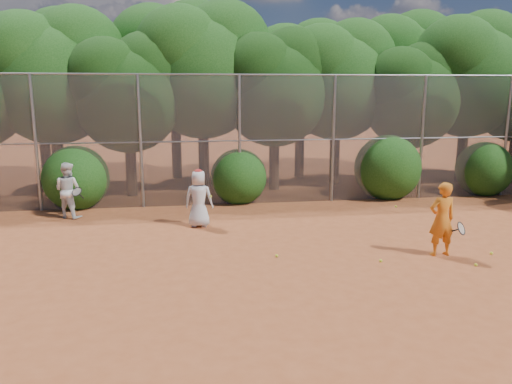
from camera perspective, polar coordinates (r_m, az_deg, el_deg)
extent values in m
plane|color=brown|center=(10.36, 7.59, -8.61)|extent=(80.00, 80.00, 0.00)
cylinder|color=gray|center=(15.99, -23.87, 5.05)|extent=(0.09, 0.09, 4.00)
cylinder|color=gray|center=(15.46, -13.06, 5.56)|extent=(0.09, 0.09, 4.00)
cylinder|color=gray|center=(15.51, -1.89, 5.87)|extent=(0.09, 0.09, 4.00)
cylinder|color=gray|center=(16.12, 8.82, 5.96)|extent=(0.09, 0.09, 4.00)
cylinder|color=gray|center=(17.24, 18.44, 5.87)|extent=(0.09, 0.09, 4.00)
cylinder|color=gray|center=(18.78, 26.69, 5.66)|extent=(0.09, 0.09, 4.00)
cylinder|color=gray|center=(15.58, 1.81, 13.26)|extent=(20.00, 0.05, 0.05)
cylinder|color=gray|center=(15.65, 1.77, 5.93)|extent=(20.00, 0.04, 0.04)
cube|color=slate|center=(15.65, 1.77, 5.93)|extent=(20.00, 0.02, 4.00)
cylinder|color=black|center=(18.48, -21.67, 3.68)|extent=(0.38, 0.38, 2.52)
sphere|color=#164110|center=(18.33, -22.27, 11.34)|extent=(4.03, 4.03, 4.03)
sphere|color=#164110|center=(18.59, -19.72, 14.63)|extent=(3.23, 3.23, 3.23)
sphere|color=#164110|center=(18.24, -24.91, 13.68)|extent=(3.02, 3.02, 3.02)
cylinder|color=black|center=(17.40, -14.11, 3.13)|extent=(0.36, 0.36, 2.17)
sphere|color=black|center=(17.22, -14.46, 10.14)|extent=(3.47, 3.47, 3.47)
sphere|color=black|center=(17.51, -12.18, 13.11)|extent=(2.78, 2.78, 2.78)
sphere|color=black|center=(17.04, -16.76, 12.34)|extent=(2.60, 2.60, 2.60)
cylinder|color=black|center=(18.28, -6.01, 4.59)|extent=(0.39, 0.39, 2.66)
sphere|color=#164110|center=(18.15, -6.19, 12.79)|extent=(4.26, 4.26, 4.26)
sphere|color=#164110|center=(18.68, -3.60, 16.07)|extent=(3.40, 3.40, 3.40)
sphere|color=#164110|center=(17.85, -8.68, 15.48)|extent=(3.19, 3.19, 3.19)
cylinder|color=black|center=(17.99, 2.09, 3.92)|extent=(0.37, 0.37, 2.27)
sphere|color=black|center=(17.83, 2.14, 11.03)|extent=(3.64, 3.64, 3.64)
sphere|color=black|center=(18.34, 4.26, 13.87)|extent=(2.91, 2.91, 2.91)
sphere|color=black|center=(17.46, 0.21, 13.42)|extent=(2.73, 2.73, 2.73)
cylinder|color=black|center=(19.35, 8.98, 4.59)|extent=(0.38, 0.38, 2.45)
sphere|color=#164110|center=(19.21, 9.21, 11.72)|extent=(3.92, 3.92, 3.92)
sphere|color=#164110|center=(19.85, 11.19, 14.48)|extent=(3.14, 3.14, 3.14)
sphere|color=#164110|center=(18.75, 7.51, 14.17)|extent=(2.94, 2.94, 2.94)
cylinder|color=black|center=(19.35, 16.95, 3.71)|extent=(0.36, 0.36, 2.10)
sphere|color=black|center=(19.19, 17.32, 9.80)|extent=(3.36, 3.36, 3.36)
sphere|color=black|center=(19.79, 18.84, 12.18)|extent=(2.69, 2.69, 2.69)
sphere|color=black|center=(18.71, 16.12, 11.89)|extent=(2.52, 2.52, 2.52)
cylinder|color=black|center=(21.02, 22.49, 4.60)|extent=(0.39, 0.39, 2.59)
sphere|color=#164110|center=(20.90, 23.04, 11.51)|extent=(4.14, 4.14, 4.14)
sphere|color=#164110|center=(21.72, 24.61, 14.10)|extent=(3.32, 3.32, 3.32)
sphere|color=#164110|center=(20.29, 21.89, 13.97)|extent=(3.11, 3.11, 3.11)
sphere|color=black|center=(21.16, 27.14, 12.04)|extent=(2.77, 2.77, 2.77)
cylinder|color=black|center=(20.93, -22.95, 4.58)|extent=(0.39, 0.39, 2.62)
sphere|color=#164110|center=(20.81, -23.52, 11.62)|extent=(4.20, 4.20, 4.20)
sphere|color=#164110|center=(21.06, -21.19, 14.66)|extent=(3.36, 3.36, 3.36)
sphere|color=#164110|center=(20.73, -25.96, 13.75)|extent=(3.15, 3.15, 3.15)
cylinder|color=black|center=(20.45, -9.09, 5.46)|extent=(0.40, 0.40, 2.80)
sphere|color=#164110|center=(20.34, -9.35, 13.17)|extent=(4.48, 4.48, 4.48)
sphere|color=#164110|center=(20.85, -6.87, 16.28)|extent=(3.58, 3.58, 3.58)
sphere|color=#164110|center=(20.07, -11.77, 15.66)|extent=(3.36, 3.36, 3.36)
cylinder|color=black|center=(20.62, 5.00, 5.22)|extent=(0.38, 0.38, 2.52)
sphere|color=#164110|center=(20.48, 5.12, 12.10)|extent=(4.03, 4.03, 4.03)
sphere|color=#164110|center=(21.11, 7.12, 14.79)|extent=(3.23, 3.23, 3.23)
sphere|color=#164110|center=(20.06, 3.35, 14.44)|extent=(3.02, 3.02, 3.02)
cylinder|color=black|center=(22.62, 15.86, 5.67)|extent=(0.40, 0.40, 2.73)
sphere|color=#164110|center=(22.52, 16.25, 12.45)|extent=(4.37, 4.37, 4.37)
sphere|color=#164110|center=(23.33, 17.97, 15.00)|extent=(3.49, 3.49, 3.49)
sphere|color=#164110|center=(21.95, 14.87, 14.84)|extent=(3.28, 3.28, 3.28)
sphere|color=#164110|center=(16.17, -19.89, 1.84)|extent=(2.00, 2.00, 2.00)
sphere|color=#164110|center=(15.95, -1.99, 2.05)|extent=(1.80, 1.80, 1.80)
sphere|color=#164110|center=(17.20, 14.82, 3.04)|extent=(2.20, 2.20, 2.20)
sphere|color=#164110|center=(18.87, 24.63, 2.64)|extent=(1.90, 1.90, 1.90)
imported|color=orange|center=(11.52, 20.47, -2.93)|extent=(0.61, 0.42, 1.63)
torus|color=black|center=(11.56, 22.41, -3.87)|extent=(0.34, 0.31, 0.28)
cylinder|color=black|center=(11.65, 21.47, -4.19)|extent=(0.19, 0.23, 0.16)
imported|color=silver|center=(13.16, -6.54, -0.75)|extent=(0.83, 0.63, 1.51)
ellipsoid|color=#A81B18|center=(13.03, -6.62, 2.33)|extent=(0.22, 0.22, 0.13)
sphere|color=yellow|center=(12.96, -5.20, -0.49)|extent=(0.07, 0.07, 0.07)
imported|color=white|center=(14.95, -20.71, 0.20)|extent=(0.95, 0.88, 1.58)
torus|color=black|center=(14.60, -19.80, 0.04)|extent=(0.37, 0.34, 0.24)
cylinder|color=black|center=(14.75, -19.37, -0.41)|extent=(0.14, 0.22, 0.21)
sphere|color=yellow|center=(10.90, 14.08, -7.63)|extent=(0.07, 0.07, 0.07)
sphere|color=yellow|center=(13.75, 19.89, -3.94)|extent=(0.07, 0.07, 0.07)
sphere|color=yellow|center=(11.30, 23.83, -7.62)|extent=(0.07, 0.07, 0.07)
sphere|color=yellow|center=(12.20, 25.31, -6.34)|extent=(0.07, 0.07, 0.07)
sphere|color=yellow|center=(10.89, 2.38, -7.29)|extent=(0.07, 0.07, 0.07)
sphere|color=yellow|center=(15.91, 15.69, -1.60)|extent=(0.07, 0.07, 0.07)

